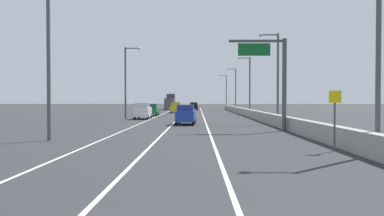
% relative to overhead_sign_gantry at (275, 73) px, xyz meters
% --- Properties ---
extents(ground_plane, '(320.00, 320.00, 0.00)m').
position_rel_overhead_sign_gantry_xyz_m(ground_plane, '(-6.89, 37.39, -4.73)').
color(ground_plane, '#2D2D30').
extents(lane_stripe_left, '(0.16, 130.00, 0.00)m').
position_rel_overhead_sign_gantry_xyz_m(lane_stripe_left, '(-12.39, 28.39, -4.73)').
color(lane_stripe_left, silver).
rests_on(lane_stripe_left, ground_plane).
extents(lane_stripe_center, '(0.16, 130.00, 0.00)m').
position_rel_overhead_sign_gantry_xyz_m(lane_stripe_center, '(-8.89, 28.39, -4.73)').
color(lane_stripe_center, silver).
rests_on(lane_stripe_center, ground_plane).
extents(lane_stripe_right, '(0.16, 130.00, 0.00)m').
position_rel_overhead_sign_gantry_xyz_m(lane_stripe_right, '(-5.39, 28.39, -4.73)').
color(lane_stripe_right, silver).
rests_on(lane_stripe_right, ground_plane).
extents(jersey_barrier_right, '(0.60, 120.00, 1.10)m').
position_rel_overhead_sign_gantry_xyz_m(jersey_barrier_right, '(1.34, 13.39, -4.18)').
color(jersey_barrier_right, '#9E998E').
rests_on(jersey_barrier_right, ground_plane).
extents(overhead_sign_gantry, '(4.68, 0.36, 7.50)m').
position_rel_overhead_sign_gantry_xyz_m(overhead_sign_gantry, '(0.00, 0.00, 0.00)').
color(overhead_sign_gantry, '#47474C').
rests_on(overhead_sign_gantry, ground_plane).
extents(speed_advisory_sign, '(0.60, 0.11, 3.00)m').
position_rel_overhead_sign_gantry_xyz_m(speed_advisory_sign, '(0.44, -12.60, -2.96)').
color(speed_advisory_sign, '#4C4C51').
rests_on(speed_advisory_sign, ground_plane).
extents(lamp_post_right_near, '(2.14, 0.44, 9.57)m').
position_rel_overhead_sign_gantry_xyz_m(lamp_post_right_near, '(1.79, -13.67, 0.80)').
color(lamp_post_right_near, '#4C4C51').
rests_on(lamp_post_right_near, ground_plane).
extents(lamp_post_right_second, '(2.14, 0.44, 9.57)m').
position_rel_overhead_sign_gantry_xyz_m(lamp_post_right_second, '(1.89, 9.58, 0.80)').
color(lamp_post_right_second, '#4C4C51').
rests_on(lamp_post_right_second, ground_plane).
extents(lamp_post_right_third, '(2.14, 0.44, 9.57)m').
position_rel_overhead_sign_gantry_xyz_m(lamp_post_right_third, '(2.04, 32.82, 0.80)').
color(lamp_post_right_third, '#4C4C51').
rests_on(lamp_post_right_third, ground_plane).
extents(lamp_post_right_fourth, '(2.14, 0.44, 9.57)m').
position_rel_overhead_sign_gantry_xyz_m(lamp_post_right_fourth, '(1.99, 56.06, 0.80)').
color(lamp_post_right_fourth, '#4C4C51').
rests_on(lamp_post_right_fourth, ground_plane).
extents(lamp_post_right_fifth, '(2.14, 0.44, 9.57)m').
position_rel_overhead_sign_gantry_xyz_m(lamp_post_right_fifth, '(1.61, 79.30, 0.80)').
color(lamp_post_right_fifth, '#4C4C51').
rests_on(lamp_post_right_fifth, ground_plane).
extents(lamp_post_left_near, '(2.14, 0.44, 9.57)m').
position_rel_overhead_sign_gantry_xyz_m(lamp_post_left_near, '(-15.30, -7.67, 0.80)').
color(lamp_post_left_near, '#4C4C51').
rests_on(lamp_post_left_near, ground_plane).
extents(lamp_post_left_mid, '(2.14, 0.44, 9.57)m').
position_rel_overhead_sign_gantry_xyz_m(lamp_post_left_mid, '(-15.60, 20.22, 0.80)').
color(lamp_post_left_mid, '#4C4C51').
rests_on(lamp_post_left_mid, ground_plane).
extents(car_green_0, '(1.86, 4.40, 1.90)m').
position_rel_overhead_sign_gantry_xyz_m(car_green_0, '(-13.44, 30.13, -3.78)').
color(car_green_0, '#196033').
rests_on(car_green_0, ground_plane).
extents(car_yellow_1, '(2.09, 4.25, 2.05)m').
position_rel_overhead_sign_gantry_xyz_m(car_yellow_1, '(-10.45, 43.42, -3.71)').
color(car_yellow_1, gold).
rests_on(car_yellow_1, ground_plane).
extents(car_white_2, '(1.92, 4.74, 2.13)m').
position_rel_overhead_sign_gantry_xyz_m(car_white_2, '(-13.43, 19.50, -3.67)').
color(car_white_2, white).
rests_on(car_white_2, ground_plane).
extents(car_black_3, '(2.07, 4.29, 1.90)m').
position_rel_overhead_sign_gantry_xyz_m(car_black_3, '(-7.19, 62.34, -3.78)').
color(car_black_3, black).
rests_on(car_black_3, ground_plane).
extents(car_blue_4, '(2.04, 4.57, 2.02)m').
position_rel_overhead_sign_gantry_xyz_m(car_blue_4, '(-7.49, 8.19, -3.72)').
color(car_blue_4, '#1E389E').
rests_on(car_blue_4, ground_plane).
extents(box_truck, '(2.51, 7.98, 4.03)m').
position_rel_overhead_sign_gantry_xyz_m(box_truck, '(-13.10, 67.32, -2.90)').
color(box_truck, '#4C4C51').
rests_on(box_truck, ground_plane).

